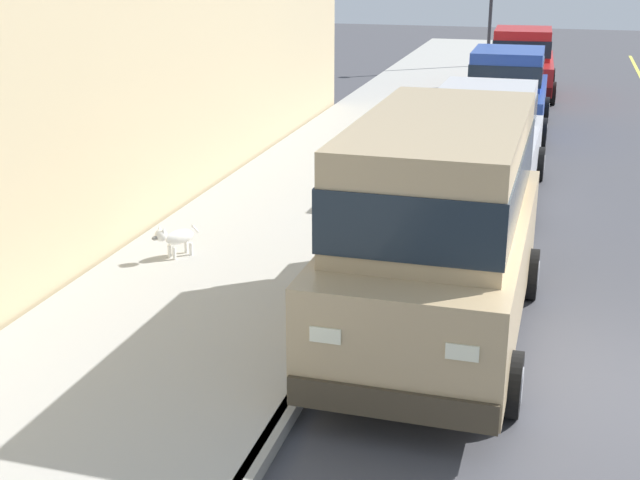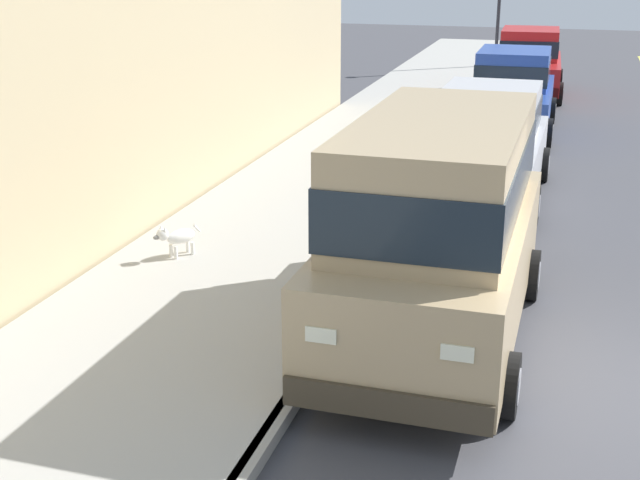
% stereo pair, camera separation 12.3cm
% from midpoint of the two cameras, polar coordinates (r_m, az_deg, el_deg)
% --- Properties ---
extents(ground_plane, '(80.00, 80.00, 0.00)m').
position_cam_midpoint_polar(ground_plane, '(9.22, 19.85, -9.59)').
color(ground_plane, '#424247').
extents(curb, '(0.16, 64.00, 0.14)m').
position_cam_midpoint_polar(curb, '(9.41, 0.02, -7.28)').
color(curb, gray).
rests_on(curb, ground).
extents(sidewalk, '(3.60, 64.00, 0.14)m').
position_cam_midpoint_polar(sidewalk, '(10.00, -10.04, -5.95)').
color(sidewalk, '#A8A59E').
rests_on(sidewalk, ground).
extents(car_tan_van, '(2.19, 4.93, 2.52)m').
position_cam_midpoint_polar(car_tan_van, '(9.43, 7.47, 1.30)').
color(car_tan_van, tan).
rests_on(car_tan_van, ground).
extents(car_silver_sedan, '(2.09, 4.63, 1.92)m').
position_cam_midpoint_polar(car_silver_sedan, '(15.34, 10.54, 6.43)').
color(car_silver_sedan, '#BCBCC1').
rests_on(car_silver_sedan, ground).
extents(car_blue_sedan, '(2.06, 4.61, 1.92)m').
position_cam_midpoint_polar(car_blue_sedan, '(20.96, 12.01, 9.65)').
color(car_blue_sedan, '#28479E').
rests_on(car_blue_sedan, ground).
extents(car_red_sedan, '(2.13, 4.65, 1.92)m').
position_cam_midpoint_polar(car_red_sedan, '(26.31, 13.01, 11.41)').
color(car_red_sedan, red).
rests_on(car_red_sedan, ground).
extents(dog_white, '(0.46, 0.67, 0.49)m').
position_cam_midpoint_polar(dog_white, '(11.98, -9.82, 0.18)').
color(dog_white, white).
rests_on(dog_white, sidewalk).
extents(building_facade, '(0.50, 20.00, 5.00)m').
position_cam_midpoint_polar(building_facade, '(14.05, -10.83, 11.57)').
color(building_facade, tan).
rests_on(building_facade, ground).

